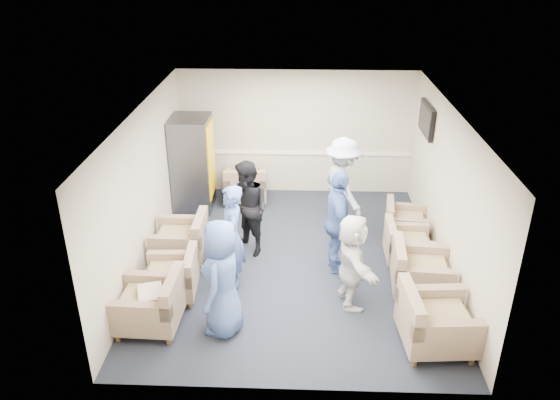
{
  "coord_description": "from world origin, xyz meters",
  "views": [
    {
      "loc": [
        0.07,
        -8.14,
        5.1
      ],
      "look_at": [
        -0.24,
        0.2,
        1.1
      ],
      "focal_mm": 35.0,
      "sensor_mm": 36.0,
      "label": 1
    }
  ],
  "objects_px": {
    "armchair_left_near": "(153,305)",
    "person_back_left": "(248,209)",
    "person_mid_right": "(338,222)",
    "armchair_left_far": "(184,241)",
    "person_front_right": "(352,261)",
    "armchair_right_near": "(432,323)",
    "person_back_right": "(343,187)",
    "vending_machine": "(193,163)",
    "armchair_right_far": "(403,223)",
    "armchair_right_midfar": "(405,246)",
    "person_mid_left": "(231,238)",
    "person_front_left": "(222,278)",
    "armchair_left_mid": "(174,278)",
    "armchair_right_midnear": "(417,273)",
    "armchair_corner": "(246,187)"
  },
  "relations": [
    {
      "from": "person_front_right",
      "to": "person_back_left",
      "type": "bearing_deg",
      "value": 39.17
    },
    {
      "from": "armchair_left_near",
      "to": "person_back_right",
      "type": "relative_size",
      "value": 0.49
    },
    {
      "from": "armchair_right_near",
      "to": "armchair_right_midfar",
      "type": "xyz_separation_m",
      "value": [
        0.01,
        2.19,
        -0.07
      ]
    },
    {
      "from": "armchair_right_midnear",
      "to": "person_front_left",
      "type": "xyz_separation_m",
      "value": [
        -2.93,
        -1.03,
        0.51
      ]
    },
    {
      "from": "person_mid_right",
      "to": "person_back_left",
      "type": "bearing_deg",
      "value": 65.42
    },
    {
      "from": "armchair_right_midnear",
      "to": "armchair_corner",
      "type": "relative_size",
      "value": 1.04
    },
    {
      "from": "person_mid_left",
      "to": "person_front_left",
      "type": "bearing_deg",
      "value": -11.71
    },
    {
      "from": "armchair_left_far",
      "to": "armchair_right_near",
      "type": "distance_m",
      "value": 4.39
    },
    {
      "from": "armchair_right_near",
      "to": "person_back_left",
      "type": "distance_m",
      "value": 3.67
    },
    {
      "from": "armchair_right_near",
      "to": "armchair_left_mid",
      "type": "bearing_deg",
      "value": 70.32
    },
    {
      "from": "armchair_right_midfar",
      "to": "vending_machine",
      "type": "bearing_deg",
      "value": 64.08
    },
    {
      "from": "vending_machine",
      "to": "person_front_right",
      "type": "height_order",
      "value": "vending_machine"
    },
    {
      "from": "armchair_right_near",
      "to": "armchair_corner",
      "type": "distance_m",
      "value": 5.39
    },
    {
      "from": "armchair_right_near",
      "to": "person_back_left",
      "type": "xyz_separation_m",
      "value": [
        -2.73,
        2.41,
        0.48
      ]
    },
    {
      "from": "person_back_left",
      "to": "person_front_right",
      "type": "height_order",
      "value": "person_back_left"
    },
    {
      "from": "armchair_right_midfar",
      "to": "armchair_right_midnear",
      "type": "bearing_deg",
      "value": -177.04
    },
    {
      "from": "person_mid_right",
      "to": "vending_machine",
      "type": "bearing_deg",
      "value": 44.62
    },
    {
      "from": "armchair_left_mid",
      "to": "person_mid_right",
      "type": "height_order",
      "value": "person_mid_right"
    },
    {
      "from": "armchair_left_near",
      "to": "person_mid_right",
      "type": "distance_m",
      "value": 3.2
    },
    {
      "from": "person_front_left",
      "to": "person_back_right",
      "type": "distance_m",
      "value": 3.5
    },
    {
      "from": "person_front_right",
      "to": "person_mid_left",
      "type": "bearing_deg",
      "value": 66.94
    },
    {
      "from": "vending_machine",
      "to": "armchair_right_midfar",
      "type": "bearing_deg",
      "value": -26.81
    },
    {
      "from": "armchair_left_far",
      "to": "person_front_right",
      "type": "bearing_deg",
      "value": 67.11
    },
    {
      "from": "armchair_right_midnear",
      "to": "person_front_left",
      "type": "distance_m",
      "value": 3.15
    },
    {
      "from": "armchair_left_near",
      "to": "armchair_left_far",
      "type": "height_order",
      "value": "armchair_left_near"
    },
    {
      "from": "armchair_left_mid",
      "to": "armchair_corner",
      "type": "distance_m",
      "value": 3.55
    },
    {
      "from": "armchair_left_mid",
      "to": "person_mid_left",
      "type": "xyz_separation_m",
      "value": [
        0.89,
        0.34,
        0.55
      ]
    },
    {
      "from": "armchair_right_near",
      "to": "person_back_right",
      "type": "height_order",
      "value": "person_back_right"
    },
    {
      "from": "armchair_right_far",
      "to": "armchair_corner",
      "type": "relative_size",
      "value": 0.91
    },
    {
      "from": "armchair_right_midnear",
      "to": "armchair_left_mid",
      "type": "bearing_deg",
      "value": 98.13
    },
    {
      "from": "person_back_left",
      "to": "vending_machine",
      "type": "bearing_deg",
      "value": 170.73
    },
    {
      "from": "armchair_right_near",
      "to": "person_front_right",
      "type": "relative_size",
      "value": 0.67
    },
    {
      "from": "armchair_right_midnear",
      "to": "vending_machine",
      "type": "xyz_separation_m",
      "value": [
        -4.05,
        2.94,
        0.61
      ]
    },
    {
      "from": "person_back_right",
      "to": "armchair_left_near",
      "type": "bearing_deg",
      "value": 113.04
    },
    {
      "from": "armchair_right_midfar",
      "to": "armchair_corner",
      "type": "xyz_separation_m",
      "value": [
        -2.98,
        2.3,
        0.04
      ]
    },
    {
      "from": "armchair_right_midfar",
      "to": "person_back_right",
      "type": "distance_m",
      "value": 1.6
    },
    {
      "from": "vending_machine",
      "to": "person_back_left",
      "type": "height_order",
      "value": "vending_machine"
    },
    {
      "from": "armchair_corner",
      "to": "person_mid_right",
      "type": "xyz_separation_m",
      "value": [
        1.77,
        -2.6,
        0.55
      ]
    },
    {
      "from": "armchair_left_mid",
      "to": "person_mid_right",
      "type": "bearing_deg",
      "value": 105.16
    },
    {
      "from": "armchair_left_near",
      "to": "person_back_left",
      "type": "xyz_separation_m",
      "value": [
        1.18,
        2.14,
        0.5
      ]
    },
    {
      "from": "armchair_left_far",
      "to": "person_back_right",
      "type": "distance_m",
      "value": 3.07
    },
    {
      "from": "armchair_right_far",
      "to": "person_back_left",
      "type": "bearing_deg",
      "value": 110.04
    },
    {
      "from": "armchair_right_midfar",
      "to": "person_back_right",
      "type": "relative_size",
      "value": 0.42
    },
    {
      "from": "vending_machine",
      "to": "armchair_right_midnear",
      "type": "bearing_deg",
      "value": -36.0
    },
    {
      "from": "person_back_left",
      "to": "armchair_right_near",
      "type": "bearing_deg",
      "value": 3.91
    },
    {
      "from": "armchair_left_mid",
      "to": "person_mid_right",
      "type": "relative_size",
      "value": 0.47
    },
    {
      "from": "vending_machine",
      "to": "person_back_left",
      "type": "distance_m",
      "value": 2.22
    },
    {
      "from": "armchair_left_mid",
      "to": "person_back_left",
      "type": "distance_m",
      "value": 1.81
    },
    {
      "from": "armchair_right_near",
      "to": "vending_machine",
      "type": "height_order",
      "value": "vending_machine"
    },
    {
      "from": "person_mid_left",
      "to": "person_mid_right",
      "type": "distance_m",
      "value": 1.77
    }
  ]
}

